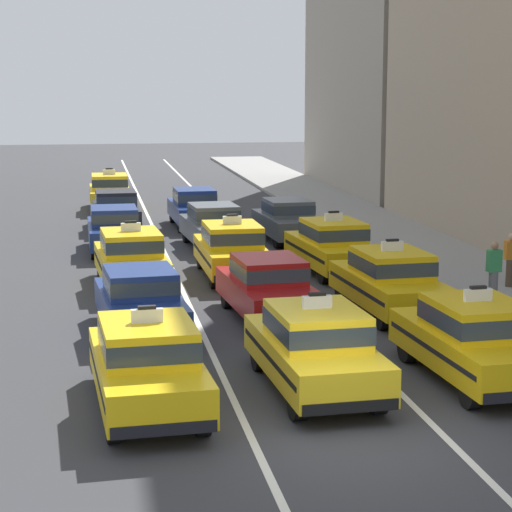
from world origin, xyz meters
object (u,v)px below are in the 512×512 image
(sedan_left_fourth, at_px, (114,228))
(pedestrian_near_crosswalk, at_px, (494,273))
(taxi_left_nearest, at_px, (147,363))
(sedan_left_fifth, at_px, (116,209))
(taxi_left_third, at_px, (131,258))
(sedan_center_second, at_px, (268,286))
(taxi_right_second, at_px, (390,280))
(taxi_center_nearest, at_px, (315,347))
(sedan_center_fourth, at_px, (213,225))
(sedan_center_fifth, at_px, (194,206))
(sedan_right_fourth, at_px, (287,219))
(taxi_left_sixth, at_px, (110,191))
(taxi_right_nearest, at_px, (474,339))
(sedan_left_second, at_px, (140,299))
(taxi_center_third, at_px, (232,249))
(pedestrian_by_storefront, at_px, (511,260))
(taxi_right_third, at_px, (332,245))

(sedan_left_fourth, height_order, pedestrian_near_crosswalk, pedestrian_near_crosswalk)
(taxi_left_nearest, relative_size, sedan_left_fifth, 1.07)
(taxi_left_third, height_order, sedan_center_second, taxi_left_third)
(taxi_right_second, bearing_deg, taxi_center_nearest, -119.69)
(taxi_left_nearest, xyz_separation_m, sedan_left_fourth, (-0.11, 16.91, -0.03))
(sedan_center_fourth, relative_size, sedan_center_fifth, 1.01)
(sedan_right_fourth, bearing_deg, taxi_left_sixth, 121.50)
(sedan_left_fifth, distance_m, taxi_left_sixth, 6.21)
(sedan_center_fourth, bearing_deg, taxi_left_nearest, -101.23)
(taxi_left_sixth, relative_size, taxi_right_nearest, 0.98)
(sedan_left_second, bearing_deg, sedan_center_fifth, 79.53)
(taxi_left_nearest, relative_size, sedan_center_fourth, 1.05)
(taxi_left_sixth, xyz_separation_m, sedan_center_fourth, (3.39, -11.24, -0.03))
(taxi_center_third, xyz_separation_m, sedan_right_fourth, (3.03, 6.37, -0.03))
(sedan_center_second, xyz_separation_m, taxi_center_third, (-0.12, 5.34, 0.03))
(pedestrian_by_storefront, bearing_deg, sedan_left_fifth, 127.66)
(sedan_left_fourth, bearing_deg, sedan_left_fifth, 87.59)
(sedan_right_fourth, bearing_deg, sedan_center_fifth, 125.46)
(sedan_left_second, xyz_separation_m, taxi_right_third, (6.26, 6.47, 0.03))
(taxi_left_sixth, xyz_separation_m, taxi_right_second, (6.54, -21.95, 0.00))
(taxi_left_third, height_order, taxi_left_sixth, same)
(sedan_left_second, distance_m, sedan_left_fifth, 16.73)
(sedan_left_fourth, bearing_deg, sedan_center_fifth, 57.75)
(taxi_left_nearest, bearing_deg, sedan_center_fifth, 81.61)
(taxi_right_second, xyz_separation_m, sedan_right_fourth, (-0.25, 11.69, -0.03))
(taxi_right_second, distance_m, taxi_right_third, 5.48)
(taxi_left_sixth, distance_m, sedan_center_fifth, 6.87)
(sedan_center_fifth, bearing_deg, sedan_center_fourth, -88.82)
(sedan_left_fifth, distance_m, pedestrian_by_storefront, 17.38)
(taxi_left_sixth, height_order, pedestrian_by_storefront, taxi_left_sixth)
(sedan_left_second, bearing_deg, taxi_center_nearest, -57.87)
(sedan_left_fourth, bearing_deg, sedan_left_second, -88.63)
(taxi_left_third, distance_m, pedestrian_near_crosswalk, 10.14)
(sedan_left_second, distance_m, taxi_right_second, 6.46)
(taxi_left_nearest, distance_m, sedan_left_fifth, 22.13)
(taxi_left_sixth, height_order, taxi_right_nearest, same)
(taxi_left_nearest, relative_size, taxi_center_nearest, 1.00)
(sedan_left_fourth, xyz_separation_m, sedan_center_second, (3.49, -10.55, 0.00))
(sedan_left_fourth, distance_m, sedan_right_fourth, 6.51)
(sedan_left_fifth, relative_size, taxi_right_second, 0.93)
(taxi_center_nearest, distance_m, sedan_center_fourth, 16.56)
(sedan_left_fifth, distance_m, sedan_center_second, 16.10)
(taxi_center_third, height_order, pedestrian_by_storefront, taxi_center_third)
(taxi_left_sixth, distance_m, sedan_right_fourth, 12.03)
(pedestrian_near_crosswalk, bearing_deg, sedan_left_second, -173.98)
(sedan_left_fifth, relative_size, taxi_right_nearest, 0.93)
(sedan_left_fifth, distance_m, taxi_right_third, 12.05)
(sedan_center_second, xyz_separation_m, taxi_right_third, (3.04, 5.50, 0.03))
(taxi_center_nearest, bearing_deg, sedan_center_second, 88.34)
(sedan_left_second, xyz_separation_m, sedan_left_fifth, (-0.06, 16.73, 0.00))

